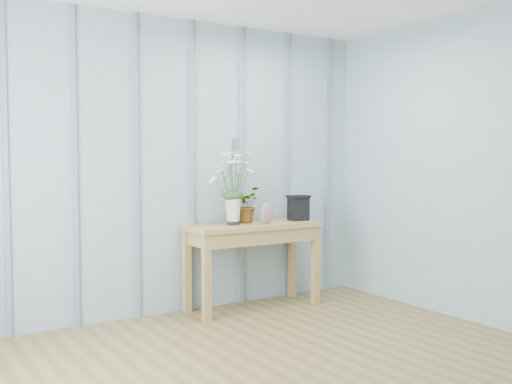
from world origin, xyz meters
TOP-DOWN VIEW (x-y plane):
  - room_shell at (0.00, 0.92)m, footprint 4.00×4.50m
  - sideboard at (0.73, 1.99)m, footprint 1.20×0.45m
  - daisy_vase at (0.53, 2.00)m, footprint 0.46×0.35m
  - spider_plant at (0.72, 2.11)m, footprint 0.38×0.37m
  - felt_disc_vessel at (0.84, 1.94)m, footprint 0.19×0.11m
  - carved_box at (1.22, 2.00)m, footprint 0.21×0.17m

SIDE VIEW (x-z plane):
  - sideboard at x=0.73m, z-range 0.26..1.01m
  - felt_disc_vessel at x=0.84m, z-range 0.75..0.93m
  - carved_box at x=1.22m, z-range 0.75..0.99m
  - spider_plant at x=0.72m, z-range 0.75..1.07m
  - daisy_vase at x=0.53m, z-range 0.83..1.48m
  - room_shell at x=0.00m, z-range 0.74..3.24m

